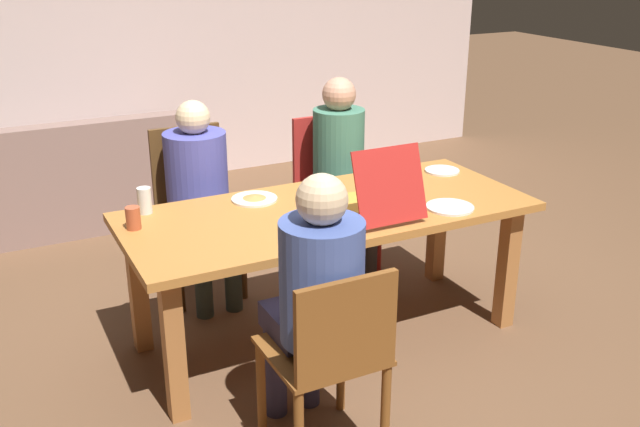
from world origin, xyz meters
TOP-DOWN VIEW (x-y plane):
  - ground_plane at (0.00, 0.00)m, footprint 20.00×20.00m
  - back_wall at (0.00, 3.11)m, footprint 6.45×0.12m
  - dining_table at (0.00, 0.00)m, footprint 2.09×0.89m
  - chair_0 at (0.47, 0.86)m, footprint 0.46×0.44m
  - person_0 at (0.47, 0.72)m, footprint 0.32×0.49m
  - chair_1 at (-0.44, 0.90)m, footprint 0.45×0.43m
  - person_1 at (-0.44, 0.76)m, footprint 0.36×0.52m
  - chair_2 at (-0.44, -0.88)m, footprint 0.44×0.44m
  - person_2 at (-0.44, -0.74)m, footprint 0.34×0.51m
  - pizza_box_0 at (0.16, -0.13)m, footprint 0.37×0.49m
  - plate_0 at (-0.30, 0.28)m, footprint 0.24×0.24m
  - plate_1 at (0.55, -0.28)m, footprint 0.24×0.24m
  - plate_2 at (0.87, 0.24)m, footprint 0.20×0.20m
  - drinking_glass_0 at (-0.95, 0.17)m, footprint 0.07×0.07m
  - drinking_glass_1 at (-0.85, 0.35)m, footprint 0.07×0.07m
  - couch at (-1.12, 2.36)m, footprint 2.08×0.85m

SIDE VIEW (x-z plane):
  - ground_plane at x=0.00m, z-range 0.00..0.00m
  - couch at x=-1.12m, z-range -0.13..0.71m
  - chair_2 at x=-0.44m, z-range 0.06..0.94m
  - chair_0 at x=0.47m, z-range 0.03..1.00m
  - chair_1 at x=-0.44m, z-range 0.03..1.03m
  - dining_table at x=0.00m, z-range 0.27..1.02m
  - person_1 at x=-0.44m, z-range 0.11..1.30m
  - person_2 at x=-0.44m, z-range 0.11..1.33m
  - person_0 at x=0.47m, z-range 0.11..1.36m
  - plate_1 at x=0.55m, z-range 0.75..0.76m
  - plate_2 at x=0.87m, z-range 0.75..0.76m
  - plate_0 at x=-0.30m, z-range 0.74..0.77m
  - pizza_box_0 at x=0.16m, z-range 0.61..0.98m
  - drinking_glass_0 at x=-0.95m, z-range 0.75..0.86m
  - drinking_glass_1 at x=-0.85m, z-range 0.75..0.88m
  - back_wall at x=0.00m, z-range 0.00..2.72m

